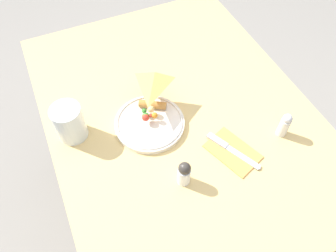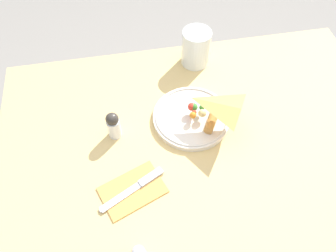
{
  "view_description": "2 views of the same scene",
  "coord_description": "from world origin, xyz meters",
  "px_view_note": "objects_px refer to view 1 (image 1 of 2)",
  "views": [
    {
      "loc": [
        0.59,
        -0.3,
        1.59
      ],
      "look_at": [
        0.09,
        -0.08,
        0.82
      ],
      "focal_mm": 35.0,
      "sensor_mm": 36.0,
      "label": 1
    },
    {
      "loc": [
        0.18,
        0.43,
        1.51
      ],
      "look_at": [
        0.09,
        -0.05,
        0.81
      ],
      "focal_mm": 35.0,
      "sensor_mm": 36.0,
      "label": 2
    }
  ],
  "objects_px": {
    "butter_knife": "(230,149)",
    "salt_shaker": "(285,125)",
    "napkin_folded": "(233,151)",
    "pepper_shaker": "(184,173)",
    "plate_pizza": "(150,122)",
    "dining_table": "(178,129)",
    "milk_glass": "(70,124)"
  },
  "relations": [
    {
      "from": "dining_table",
      "to": "milk_glass",
      "type": "relative_size",
      "value": 9.38
    },
    {
      "from": "milk_glass",
      "to": "napkin_folded",
      "type": "distance_m",
      "value": 0.49
    },
    {
      "from": "butter_knife",
      "to": "salt_shaker",
      "type": "bearing_deg",
      "value": 60.16
    },
    {
      "from": "butter_knife",
      "to": "plate_pizza",
      "type": "bearing_deg",
      "value": -161.63
    },
    {
      "from": "plate_pizza",
      "to": "milk_glass",
      "type": "xyz_separation_m",
      "value": [
        -0.06,
        -0.23,
        0.04
      ]
    },
    {
      "from": "napkin_folded",
      "to": "salt_shaker",
      "type": "relative_size",
      "value": 1.98
    },
    {
      "from": "butter_knife",
      "to": "dining_table",
      "type": "bearing_deg",
      "value": 174.83
    },
    {
      "from": "plate_pizza",
      "to": "pepper_shaker",
      "type": "relative_size",
      "value": 2.43
    },
    {
      "from": "dining_table",
      "to": "salt_shaker",
      "type": "bearing_deg",
      "value": 50.25
    },
    {
      "from": "plate_pizza",
      "to": "salt_shaker",
      "type": "xyz_separation_m",
      "value": [
        0.2,
        0.36,
        0.03
      ]
    },
    {
      "from": "milk_glass",
      "to": "plate_pizza",
      "type": "bearing_deg",
      "value": 74.85
    },
    {
      "from": "dining_table",
      "to": "butter_knife",
      "type": "distance_m",
      "value": 0.24
    },
    {
      "from": "dining_table",
      "to": "milk_glass",
      "type": "bearing_deg",
      "value": -98.08
    },
    {
      "from": "dining_table",
      "to": "pepper_shaker",
      "type": "distance_m",
      "value": 0.29
    },
    {
      "from": "plate_pizza",
      "to": "butter_knife",
      "type": "bearing_deg",
      "value": 44.89
    },
    {
      "from": "salt_shaker",
      "to": "pepper_shaker",
      "type": "distance_m",
      "value": 0.35
    },
    {
      "from": "salt_shaker",
      "to": "milk_glass",
      "type": "bearing_deg",
      "value": -113.66
    },
    {
      "from": "salt_shaker",
      "to": "pepper_shaker",
      "type": "relative_size",
      "value": 1.0
    },
    {
      "from": "napkin_folded",
      "to": "plate_pizza",
      "type": "bearing_deg",
      "value": -135.7
    },
    {
      "from": "milk_glass",
      "to": "pepper_shaker",
      "type": "xyz_separation_m",
      "value": [
        0.28,
        0.24,
        -0.01
      ]
    },
    {
      "from": "plate_pizza",
      "to": "napkin_folded",
      "type": "relative_size",
      "value": 1.23
    },
    {
      "from": "plate_pizza",
      "to": "salt_shaker",
      "type": "bearing_deg",
      "value": 61.42
    },
    {
      "from": "milk_glass",
      "to": "salt_shaker",
      "type": "distance_m",
      "value": 0.64
    },
    {
      "from": "napkin_folded",
      "to": "butter_knife",
      "type": "bearing_deg",
      "value": -153.48
    },
    {
      "from": "milk_glass",
      "to": "butter_knife",
      "type": "height_order",
      "value": "milk_glass"
    },
    {
      "from": "napkin_folded",
      "to": "pepper_shaker",
      "type": "distance_m",
      "value": 0.18
    },
    {
      "from": "dining_table",
      "to": "milk_glass",
      "type": "xyz_separation_m",
      "value": [
        -0.05,
        -0.33,
        0.16
      ]
    },
    {
      "from": "napkin_folded",
      "to": "pepper_shaker",
      "type": "height_order",
      "value": "pepper_shaker"
    },
    {
      "from": "napkin_folded",
      "to": "butter_knife",
      "type": "distance_m",
      "value": 0.01
    },
    {
      "from": "dining_table",
      "to": "salt_shaker",
      "type": "distance_m",
      "value": 0.36
    },
    {
      "from": "plate_pizza",
      "to": "milk_glass",
      "type": "bearing_deg",
      "value": -105.15
    },
    {
      "from": "plate_pizza",
      "to": "salt_shaker",
      "type": "height_order",
      "value": "salt_shaker"
    }
  ]
}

